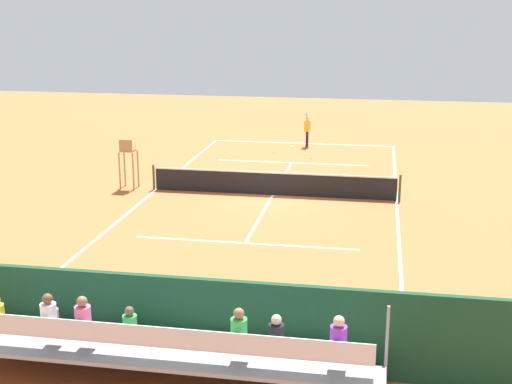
# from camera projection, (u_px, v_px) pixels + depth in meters

# --- Properties ---
(ground_plane) EXTENTS (60.00, 60.00, 0.00)m
(ground_plane) POSITION_uv_depth(u_px,v_px,m) (273.00, 195.00, 28.84)
(ground_plane) COLOR #BC6033
(court_line_markings) EXTENTS (10.10, 22.20, 0.01)m
(court_line_markings) POSITION_uv_depth(u_px,v_px,m) (273.00, 195.00, 28.88)
(court_line_markings) COLOR white
(court_line_markings) RESTS_ON ground
(tennis_net) EXTENTS (10.30, 0.10, 1.07)m
(tennis_net) POSITION_uv_depth(u_px,v_px,m) (273.00, 183.00, 28.71)
(tennis_net) COLOR black
(tennis_net) RESTS_ON ground
(backdrop_wall) EXTENTS (18.00, 0.16, 2.00)m
(backdrop_wall) POSITION_uv_depth(u_px,v_px,m) (176.00, 319.00, 15.28)
(backdrop_wall) COLOR #194228
(backdrop_wall) RESTS_ON ground
(bleacher_stand) EXTENTS (9.06, 2.40, 2.48)m
(bleacher_stand) POSITION_uv_depth(u_px,v_px,m) (155.00, 351.00, 13.99)
(bleacher_stand) COLOR gray
(bleacher_stand) RESTS_ON ground
(umpire_chair) EXTENTS (0.67, 0.67, 2.14)m
(umpire_chair) POSITION_uv_depth(u_px,v_px,m) (128.00, 158.00, 29.53)
(umpire_chair) COLOR #A88456
(umpire_chair) RESTS_ON ground
(courtside_bench) EXTENTS (1.80, 0.40, 0.93)m
(courtside_bench) POSITION_uv_depth(u_px,v_px,m) (275.00, 331.00, 15.74)
(courtside_bench) COLOR #234C2D
(courtside_bench) RESTS_ON ground
(equipment_bag) EXTENTS (0.90, 0.36, 0.36)m
(equipment_bag) POSITION_uv_depth(u_px,v_px,m) (192.00, 342.00, 16.04)
(equipment_bag) COLOR black
(equipment_bag) RESTS_ON ground
(tennis_player) EXTENTS (0.37, 0.54, 1.93)m
(tennis_player) POSITION_uv_depth(u_px,v_px,m) (307.00, 128.00, 38.19)
(tennis_player) COLOR black
(tennis_player) RESTS_ON ground
(tennis_racket) EXTENTS (0.30, 0.56, 0.03)m
(tennis_racket) POSITION_uv_depth(u_px,v_px,m) (292.00, 146.00, 38.44)
(tennis_racket) COLOR black
(tennis_racket) RESTS_ON ground
(tennis_ball_near) EXTENTS (0.07, 0.07, 0.07)m
(tennis_ball_near) POSITION_uv_depth(u_px,v_px,m) (311.00, 158.00, 35.48)
(tennis_ball_near) COLOR #CCDB33
(tennis_ball_near) RESTS_ON ground
(tennis_ball_far) EXTENTS (0.07, 0.07, 0.07)m
(tennis_ball_far) POSITION_uv_depth(u_px,v_px,m) (274.00, 153.00, 36.77)
(tennis_ball_far) COLOR #CCDB33
(tennis_ball_far) RESTS_ON ground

